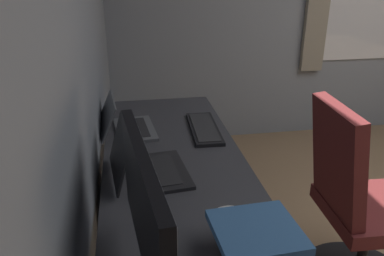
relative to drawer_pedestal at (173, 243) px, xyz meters
The scene contains 12 objects.
wall_back 1.11m from the drawer_pedestal, 140.53° to the left, with size 5.25×0.10×2.60m, color #8C939E.
window_panel 2.88m from the drawer_pedestal, 46.75° to the right, with size 0.02×0.74×1.03m, color white.
curtain_far 2.54m from the drawer_pedestal, 39.18° to the right, with size 0.05×0.20×1.19m, color #9E937F.
desk 0.32m from the drawer_pedestal, 161.31° to the right, with size 2.03×0.63×0.73m.
drawer_pedestal is the anchor object (origin of this frame).
monitor_primary 0.91m from the drawer_pedestal, 168.27° to the left, with size 0.58×0.20×0.41m.
laptop_leftmost 0.65m from the drawer_pedestal, 23.22° to the left, with size 0.35×0.31×0.19m.
laptop_left 0.45m from the drawer_pedestal, 103.72° to the left, with size 0.36×0.34×0.23m.
keyboard_main 0.60m from the drawer_pedestal, 29.27° to the right, with size 0.42×0.16×0.02m.
mouse_spare 0.56m from the drawer_pedestal, 156.78° to the right, with size 0.06×0.10×0.03m, color silver.
book_stack_near 0.74m from the drawer_pedestal, 161.16° to the right, with size 0.26×0.27×0.10m.
office_chair 0.87m from the drawer_pedestal, 94.36° to the right, with size 0.56×0.56×0.97m.
Camera 1 is at (-1.03, 2.17, 1.54)m, focal length 36.83 mm.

